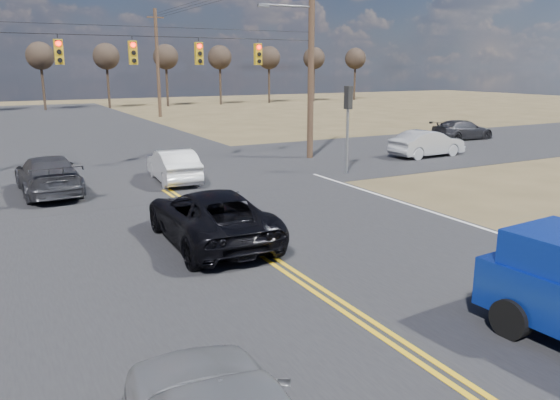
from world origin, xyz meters
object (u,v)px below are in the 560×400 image
white_car_queue (174,166)px  dgrey_car_queue (48,175)px  black_suv (210,216)px  cross_car_east_far (462,130)px  cross_car_east_near (427,144)px

white_car_queue → dgrey_car_queue: size_ratio=0.83×
black_suv → cross_car_east_far: black_suv is taller
dgrey_car_queue → black_suv: bearing=109.5°
dgrey_car_queue → cross_car_east_far: (25.92, 4.22, -0.08)m
white_car_queue → cross_car_east_far: 21.47m
dgrey_car_queue → cross_car_east_near: (18.89, -0.03, -0.02)m
white_car_queue → cross_car_east_far: bearing=-164.2°
cross_car_east_far → white_car_queue: bearing=102.0°
white_car_queue → cross_car_east_near: cross_car_east_near is taller
white_car_queue → dgrey_car_queue: (-4.88, 0.02, 0.04)m
cross_car_east_far → dgrey_car_queue: bearing=99.8°
black_suv → cross_car_east_near: size_ratio=1.24×
black_suv → white_car_queue: black_suv is taller
white_car_queue → dgrey_car_queue: bearing=4.1°
dgrey_car_queue → cross_car_east_far: size_ratio=1.12×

